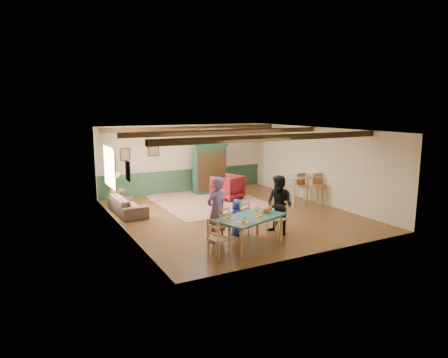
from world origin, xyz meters
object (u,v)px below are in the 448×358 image
person_child (237,217)px  dining_chair_end_right (277,218)px  sofa (128,205)px  cat (267,210)px  dining_chair_far_left (219,225)px  person_woman (279,205)px  armoire (209,168)px  bar_stool_left (304,190)px  bar_stool_right (320,190)px  person_man (217,210)px  counter_table (301,190)px  dining_chair_far_right (239,219)px  armchair (228,187)px  dining_table (250,231)px  dining_chair_end_left (219,238)px  end_table (117,199)px  table_lamp (116,182)px

person_child → dining_chair_end_right: bearing=133.2°
dining_chair_end_right → sofa: dining_chair_end_right is taller
dining_chair_end_right → cat: size_ratio=2.64×
dining_chair_far_left → person_woman: (1.75, -0.14, 0.34)m
dining_chair_end_right → armoire: bearing=153.7°
dining_chair_end_right → armoire: armoire is taller
dining_chair_end_right → sofa: (-2.99, 4.02, -0.17)m
person_child → sofa: person_child is taller
bar_stool_left → bar_stool_right: (0.55, -0.20, -0.00)m
person_man → sofa: person_man is taller
dining_chair_far_left → person_man: bearing=-90.0°
dining_chair_end_right → dining_chair_far_left: bearing=-114.9°
counter_table → dining_chair_far_right: bearing=-151.1°
dining_chair_end_right → sofa: 5.01m
person_man → bar_stool_left: 4.78m
cat → bar_stool_right: size_ratio=0.31×
armchair → dining_chair_far_left: bearing=36.7°
dining_chair_far_left → dining_chair_far_right: same height
dining_table → armoire: bearing=73.4°
sofa → counter_table: 5.96m
dining_chair_end_left → person_child: (1.18, 1.23, 0.03)m
person_man → cat: 1.28m
dining_chair_far_left → person_woman: size_ratio=0.58×
dining_chair_far_right → end_table: size_ratio=1.50×
person_woman → armoire: size_ratio=0.82×
bar_stool_left → table_lamp: bearing=150.4°
end_table → bar_stool_right: (6.34, -3.03, 0.25)m
bar_stool_left → person_woman: bearing=-143.9°
armchair → table_lamp: bearing=-31.8°
dining_table → dining_chair_end_right: bearing=18.9°
person_man → person_woman: 1.79m
dining_chair_far_left → armoire: 6.04m
dining_chair_end_right → person_child: size_ratio=0.95×
cat → counter_table: 4.28m
person_child → end_table: person_child is taller
dining_chair_far_right → bar_stool_left: size_ratio=0.82×
counter_table → dining_table: bearing=-143.6°
person_child → table_lamp: 5.02m
dining_chair_end_right → armoire: size_ratio=0.47×
dining_table → person_child: person_child is taller
end_table → table_lamp: (0.00, 0.00, 0.59)m
person_child → bar_stool_left: (3.63, 1.68, 0.08)m
dining_chair_end_left → armoire: 7.05m
dining_chair_far_left → dining_chair_end_right: bearing=155.1°
dining_chair_end_left → person_man: 1.13m
dining_chair_far_right → dining_chair_end_left: size_ratio=1.00×
dining_chair_far_left → person_man: person_man is taller
dining_table → dining_chair_far_right: 0.81m
counter_table → person_woman: bearing=-137.7°
person_woman → bar_stool_right: 3.71m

